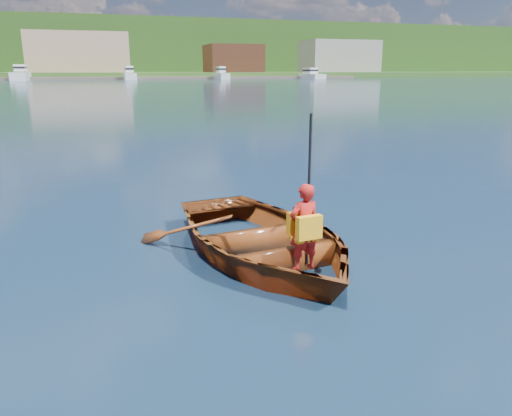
# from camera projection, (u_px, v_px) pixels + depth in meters

# --- Properties ---
(ground) EXTENTS (600.00, 600.00, 0.00)m
(ground) POSITION_uv_depth(u_px,v_px,m) (169.00, 247.00, 7.58)
(ground) COLOR #11213B
(ground) RESTS_ON ground
(rowboat) EXTENTS (3.49, 4.48, 0.85)m
(rowboat) POSITION_uv_depth(u_px,v_px,m) (262.00, 238.00, 7.14)
(rowboat) COLOR brown
(rowboat) RESTS_ON ground
(child_paddler) EXTENTS (0.45, 0.38, 1.98)m
(child_paddler) POSITION_uv_depth(u_px,v_px,m) (304.00, 227.00, 6.32)
(child_paddler) COLOR red
(child_paddler) RESTS_ON ground
(shoreline) EXTENTS (400.00, 140.00, 22.00)m
(shoreline) POSITION_uv_depth(u_px,v_px,m) (94.00, 52.00, 222.41)
(shoreline) COLOR #325623
(shoreline) RESTS_ON ground
(dock) EXTENTS (160.05, 8.54, 0.80)m
(dock) POSITION_uv_depth(u_px,v_px,m) (107.00, 78.00, 144.30)
(dock) COLOR brown
(dock) RESTS_ON ground
(waterfront_buildings) EXTENTS (202.00, 16.00, 14.00)m
(waterfront_buildings) POSITION_uv_depth(u_px,v_px,m) (69.00, 53.00, 155.01)
(waterfront_buildings) COLOR maroon
(waterfront_buildings) RESTS_ON ground
(marina_yachts) EXTENTS (144.38, 13.81, 4.36)m
(marina_yachts) POSITION_uv_depth(u_px,v_px,m) (59.00, 75.00, 136.15)
(marina_yachts) COLOR silver
(marina_yachts) RESTS_ON ground
(hillside_trees) EXTENTS (272.68, 80.65, 23.36)m
(hillside_trees) POSITION_uv_depth(u_px,v_px,m) (93.00, 36.00, 217.88)
(hillside_trees) COLOR #382314
(hillside_trees) RESTS_ON ground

